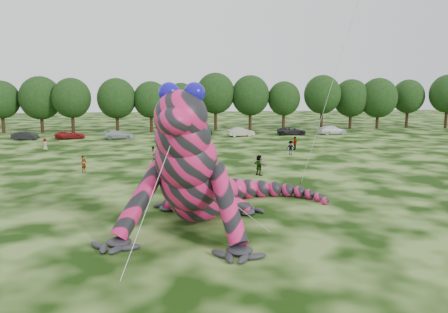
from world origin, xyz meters
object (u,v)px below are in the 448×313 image
(car_6, at_px, (292,131))
(spectator_5, at_px, (259,165))
(spectator_2, at_px, (291,148))
(tree_5, at_px, (41,105))
(spectator_0, at_px, (84,164))
(tree_15, at_px, (378,103))
(spectator_1, at_px, (153,154))
(tree_16, at_px, (408,104))
(spectator_3, at_px, (295,143))
(tree_6, at_px, (72,106))
(tree_12, at_px, (284,106))
(spectator_4, at_px, (45,144))
(tree_4, at_px, (2,107))
(car_1, at_px, (25,136))
(tree_8, at_px, (151,107))
(tree_10, at_px, (216,102))
(car_2, at_px, (70,135))
(car_4, at_px, (199,131))
(car_7, at_px, (332,130))
(tree_17, at_px, (447,102))
(car_3, at_px, (119,135))
(tree_11, at_px, (250,103))
(tree_9, at_px, (181,107))
(tree_14, at_px, (351,104))
(car_5, at_px, (241,132))
(tree_7, at_px, (117,106))
(tree_13, at_px, (322,103))
(inflatable_gecko, at_px, (201,152))

(car_6, distance_m, spectator_5, 34.42)
(spectator_2, bearing_deg, tree_5, 146.31)
(spectator_0, bearing_deg, tree_15, -20.14)
(spectator_2, bearing_deg, spectator_1, -167.26)
(tree_16, relative_size, spectator_5, 5.02)
(tree_5, height_order, spectator_3, tree_5)
(tree_5, bearing_deg, tree_6, -17.46)
(tree_12, xyz_separation_m, spectator_4, (-36.92, -21.66, -3.71))
(tree_16, xyz_separation_m, spectator_3, (-30.89, -27.12, -3.82))
(tree_4, distance_m, car_1, 13.34)
(tree_8, xyz_separation_m, tree_10, (11.61, 1.59, 0.78))
(spectator_4, bearing_deg, car_2, -110.46)
(car_4, bearing_deg, spectator_4, 117.67)
(car_7, height_order, spectator_0, spectator_0)
(car_7, bearing_deg, tree_16, -72.72)
(tree_15, distance_m, spectator_2, 39.24)
(tree_10, relative_size, tree_17, 1.02)
(car_3, bearing_deg, tree_11, -65.57)
(tree_4, xyz_separation_m, car_2, (13.21, -10.08, -3.90))
(tree_10, relative_size, spectator_2, 6.14)
(tree_9, relative_size, tree_14, 0.92)
(spectator_3, bearing_deg, tree_11, -138.10)
(tree_16, relative_size, spectator_3, 5.39)
(tree_10, xyz_separation_m, tree_17, (44.55, -1.92, -0.10))
(tree_5, bearing_deg, tree_16, 0.78)
(tree_14, height_order, car_5, tree_14)
(tree_16, relative_size, spectator_2, 5.48)
(tree_7, distance_m, tree_16, 55.59)
(tree_11, height_order, spectator_1, tree_11)
(spectator_0, bearing_deg, spectator_4, 57.92)
(car_4, xyz_separation_m, spectator_4, (-20.51, -13.82, 0.02))
(tree_14, bearing_deg, tree_13, -165.85)
(inflatable_gecko, bearing_deg, tree_5, 131.66)
(spectator_3, bearing_deg, tree_14, -175.33)
(tree_14, bearing_deg, tree_4, -179.99)
(tree_8, distance_m, tree_15, 42.70)
(car_2, height_order, spectator_3, spectator_3)
(tree_4, relative_size, car_5, 2.08)
(car_2, height_order, spectator_5, spectator_5)
(inflatable_gecko, distance_m, spectator_2, 26.92)
(tree_5, bearing_deg, spectator_3, -34.79)
(spectator_5, bearing_deg, car_7, -59.72)
(tree_8, distance_m, spectator_0, 36.88)
(car_1, relative_size, car_6, 0.80)
(spectator_5, bearing_deg, tree_4, 12.80)
(car_1, height_order, car_3, car_3)
(tree_6, height_order, spectator_3, tree_6)
(tree_14, bearing_deg, car_2, -168.56)
(car_7, height_order, spectator_5, spectator_5)
(inflatable_gecko, height_order, spectator_3, inflatable_gecko)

